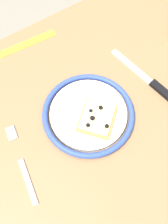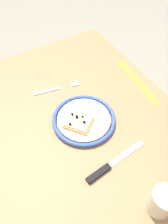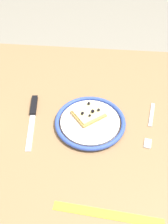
{
  "view_description": "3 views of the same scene",
  "coord_description": "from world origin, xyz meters",
  "px_view_note": "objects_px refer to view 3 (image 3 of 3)",
  "views": [
    {
      "loc": [
        -0.18,
        -0.16,
        1.25
      ],
      "look_at": [
        -0.03,
        0.05,
        0.72
      ],
      "focal_mm": 36.78,
      "sensor_mm": 36.0,
      "label": 1
    },
    {
      "loc": [
        0.41,
        -0.21,
        1.4
      ],
      "look_at": [
        -0.06,
        0.06,
        0.72
      ],
      "focal_mm": 36.83,
      "sensor_mm": 36.0,
      "label": 2
    },
    {
      "loc": [
        -0.06,
        0.64,
        1.41
      ],
      "look_at": [
        -0.0,
        0.02,
        0.74
      ],
      "focal_mm": 44.15,
      "sensor_mm": 36.0,
      "label": 3
    }
  ],
  "objects_px": {
    "measuring_tape": "(108,214)",
    "knife": "(33,112)",
    "dining_table": "(83,128)",
    "pizza_slice_near": "(89,113)",
    "fork": "(150,125)",
    "plate": "(90,122)"
  },
  "relations": [
    {
      "from": "pizza_slice_near",
      "to": "fork",
      "type": "relative_size",
      "value": 0.63
    },
    {
      "from": "fork",
      "to": "dining_table",
      "type": "bearing_deg",
      "value": -7.49
    },
    {
      "from": "plate",
      "to": "measuring_tape",
      "type": "relative_size",
      "value": 0.82
    },
    {
      "from": "pizza_slice_near",
      "to": "measuring_tape",
      "type": "relative_size",
      "value": 0.44
    },
    {
      "from": "plate",
      "to": "fork",
      "type": "relative_size",
      "value": 1.18
    },
    {
      "from": "plate",
      "to": "fork",
      "type": "xyz_separation_m",
      "value": [
        -0.2,
        -0.01,
        -0.01
      ]
    },
    {
      "from": "plate",
      "to": "fork",
      "type": "height_order",
      "value": "plate"
    },
    {
      "from": "pizza_slice_near",
      "to": "measuring_tape",
      "type": "bearing_deg",
      "value": 102.96
    },
    {
      "from": "knife",
      "to": "fork",
      "type": "xyz_separation_m",
      "value": [
        -0.4,
        0.02,
        -0.0
      ]
    },
    {
      "from": "dining_table",
      "to": "measuring_tape",
      "type": "xyz_separation_m",
      "value": [
        -0.1,
        0.35,
        0.08
      ]
    },
    {
      "from": "knife",
      "to": "fork",
      "type": "bearing_deg",
      "value": 177.29
    },
    {
      "from": "fork",
      "to": "plate",
      "type": "bearing_deg",
      "value": 3.47
    },
    {
      "from": "dining_table",
      "to": "plate",
      "type": "bearing_deg",
      "value": 122.41
    },
    {
      "from": "measuring_tape",
      "to": "knife",
      "type": "bearing_deg",
      "value": -46.5
    },
    {
      "from": "dining_table",
      "to": "knife",
      "type": "distance_m",
      "value": 0.19
    },
    {
      "from": "knife",
      "to": "measuring_tape",
      "type": "relative_size",
      "value": 0.83
    },
    {
      "from": "measuring_tape",
      "to": "fork",
      "type": "bearing_deg",
      "value": -107.88
    },
    {
      "from": "dining_table",
      "to": "measuring_tape",
      "type": "height_order",
      "value": "measuring_tape"
    },
    {
      "from": "plate",
      "to": "fork",
      "type": "bearing_deg",
      "value": -176.53
    },
    {
      "from": "pizza_slice_near",
      "to": "fork",
      "type": "distance_m",
      "value": 0.21
    },
    {
      "from": "plate",
      "to": "knife",
      "type": "bearing_deg",
      "value": -8.81
    },
    {
      "from": "plate",
      "to": "pizza_slice_near",
      "type": "bearing_deg",
      "value": -74.97
    }
  ]
}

